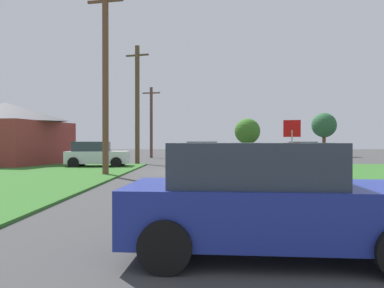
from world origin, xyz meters
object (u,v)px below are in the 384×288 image
stop_sign (292,136)px  pine_tree_center (324,126)px  parked_car_near_building (96,155)px  utility_pole_mid (137,103)px  car_approaching_junction (200,152)px  car_behind_on_main_road (267,200)px  barn (5,134)px  car_on_crossroad (301,155)px  utility_pole_near (105,78)px  oak_tree_left (247,131)px  utility_pole_far (151,121)px

stop_sign → pine_tree_center: size_ratio=0.57×
stop_sign → parked_car_near_building: size_ratio=0.69×
utility_pole_mid → stop_sign: bearing=-45.7°
car_approaching_junction → car_behind_on_main_road: (1.07, -23.94, -0.00)m
car_approaching_junction → parked_car_near_building: size_ratio=1.09×
stop_sign → pine_tree_center: (8.98, 23.60, 1.45)m
parked_car_near_building → utility_pole_mid: size_ratio=0.45×
parked_car_near_building → barn: (-7.08, 2.47, 1.37)m
car_approaching_junction → utility_pole_mid: 5.94m
car_behind_on_main_road → car_on_crossroad: 19.85m
utility_pole_near → oak_tree_left: (9.55, 23.48, -1.94)m
utility_pole_near → utility_pole_mid: utility_pole_near is taller
car_on_crossroad → utility_pole_far: utility_pole_far is taller
utility_pole_near → barn: bearing=137.4°
parked_car_near_building → barn: 7.62m
stop_sign → utility_pole_near: size_ratio=0.30×
car_approaching_junction → utility_pole_near: bearing=65.4°
car_approaching_junction → car_on_crossroad: 8.08m
utility_pole_near → stop_sign: bearing=4.2°
oak_tree_left → barn: barn is taller
parked_car_near_building → utility_pole_mid: 5.82m
utility_pole_near → car_on_crossroad: bearing=29.9°
barn → parked_car_near_building: bearing=-19.3°
stop_sign → parked_car_near_building: bearing=-11.3°
stop_sign → oak_tree_left: (0.54, 22.82, 0.79)m
stop_sign → car_behind_on_main_road: stop_sign is taller
utility_pole_mid → car_behind_on_main_road: bearing=-76.1°
car_behind_on_main_road → pine_tree_center: pine_tree_center is taller
utility_pole_mid → oak_tree_left: 16.65m
car_on_crossroad → stop_sign: bearing=171.0°
pine_tree_center → utility_pole_near: bearing=-126.5°
stop_sign → utility_pole_far: 21.64m
car_approaching_junction → utility_pole_near: size_ratio=0.47×
stop_sign → oak_tree_left: oak_tree_left is taller
stop_sign → parked_car_near_building: (-11.05, 5.25, -1.11)m
car_approaching_junction → oak_tree_left: bearing=-115.2°
car_approaching_junction → pine_tree_center: size_ratio=0.89×
car_approaching_junction → utility_pole_far: bearing=-64.4°
car_on_crossroad → oak_tree_left: bearing=14.3°
car_behind_on_main_road → oak_tree_left: 36.57m
utility_pole_near → utility_pole_far: bearing=91.1°
car_on_crossroad → barn: barn is taller
car_on_crossroad → oak_tree_left: (-1.37, 17.19, 1.90)m
oak_tree_left → barn: size_ratio=0.50×
utility_pole_near → parked_car_near_building: bearing=109.1°
utility_pole_mid → oak_tree_left: size_ratio=2.11×
utility_pole_far → pine_tree_center: (18.38, 4.18, -0.27)m
stop_sign → car_behind_on_main_road: size_ratio=0.63×
car_on_crossroad → oak_tree_left: oak_tree_left is taller
pine_tree_center → barn: size_ratio=0.58×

